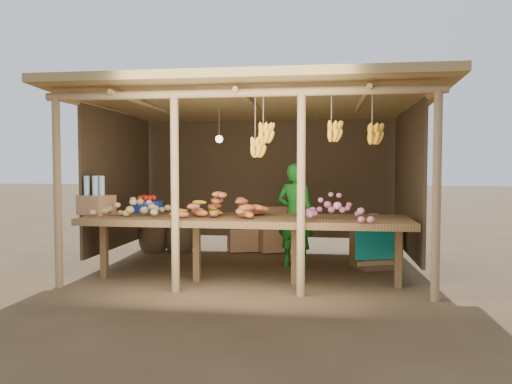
# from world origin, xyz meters

# --- Properties ---
(ground) EXTENTS (60.00, 60.00, 0.00)m
(ground) POSITION_xyz_m (0.00, 0.00, 0.00)
(ground) COLOR brown
(ground) RESTS_ON ground
(stall_structure) EXTENTS (4.70, 3.50, 2.43)m
(stall_structure) POSITION_xyz_m (0.07, 0.06, 1.93)
(stall_structure) COLOR #9D7B51
(stall_structure) RESTS_ON ground
(counter) EXTENTS (3.90, 1.05, 0.80)m
(counter) POSITION_xyz_m (0.00, -0.95, 0.74)
(counter) COLOR brown
(counter) RESTS_ON ground
(potato_heap) EXTENTS (0.89, 0.55, 0.36)m
(potato_heap) POSITION_xyz_m (-1.42, -0.96, 0.98)
(potato_heap) COLOR tan
(potato_heap) RESTS_ON counter
(sweet_potato_heap) EXTENTS (1.09, 0.74, 0.36)m
(sweet_potato_heap) POSITION_xyz_m (-0.24, -0.96, 0.98)
(sweet_potato_heap) COLOR #C05D31
(sweet_potato_heap) RESTS_ON counter
(onion_heap) EXTENTS (0.82, 0.49, 0.36)m
(onion_heap) POSITION_xyz_m (1.05, -1.25, 0.98)
(onion_heap) COLOR #B25670
(onion_heap) RESTS_ON counter
(banana_pile) EXTENTS (0.60, 0.46, 0.34)m
(banana_pile) POSITION_xyz_m (-0.60, -0.87, 0.97)
(banana_pile) COLOR gold
(banana_pile) RESTS_ON counter
(tomato_basin) EXTENTS (0.43, 0.43, 0.23)m
(tomato_basin) POSITION_xyz_m (-1.39, -0.52, 0.89)
(tomato_basin) COLOR navy
(tomato_basin) RESTS_ON counter
(bottle_box) EXTENTS (0.47, 0.42, 0.49)m
(bottle_box) POSITION_xyz_m (-1.90, -0.94, 0.99)
(bottle_box) COLOR #926341
(bottle_box) RESTS_ON counter
(vendor) EXTENTS (0.61, 0.49, 1.45)m
(vendor) POSITION_xyz_m (0.54, 0.09, 0.73)
(vendor) COLOR #176A1A
(vendor) RESTS_ON ground
(tarp_crate) EXTENTS (0.79, 0.74, 0.76)m
(tarp_crate) POSITION_xyz_m (1.65, 0.20, 0.31)
(tarp_crate) COLOR brown
(tarp_crate) RESTS_ON ground
(carton_stack) EXTENTS (1.08, 0.52, 0.74)m
(carton_stack) POSITION_xyz_m (-0.05, 1.20, 0.33)
(carton_stack) COLOR #926341
(carton_stack) RESTS_ON ground
(burlap_sacks) EXTENTS (0.94, 0.49, 0.67)m
(burlap_sacks) POSITION_xyz_m (-1.61, 0.97, 0.29)
(burlap_sacks) COLOR #453320
(burlap_sacks) RESTS_ON ground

